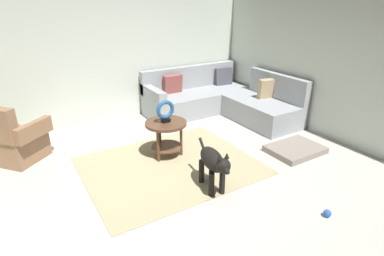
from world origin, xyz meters
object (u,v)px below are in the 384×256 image
object	(u,v)px
sectional_couch	(221,101)
dog_bed_mat	(295,149)
side_table	(166,130)
dog	(213,163)
torus_sculpture	(165,111)
dog_toy_ball	(327,213)
armchair	(14,140)

from	to	relation	value
sectional_couch	dog_bed_mat	distance (m)	1.95
side_table	dog	distance (m)	1.09
torus_sculpture	dog_bed_mat	xyz separation A→B (m)	(1.72, -0.92, -0.67)
side_table	dog_toy_ball	xyz separation A→B (m)	(0.83, -2.15, -0.38)
torus_sculpture	dog_toy_ball	size ratio (longest dim) A/B	3.92
armchair	dog	size ratio (longest dim) A/B	1.19
dog	sectional_couch	bearing A→B (deg)	-116.98
torus_sculpture	sectional_couch	bearing A→B (deg)	30.26
armchair	dog_bed_mat	xyz separation A→B (m)	(3.63, -1.91, -0.28)
armchair	dog_toy_ball	xyz separation A→B (m)	(2.74, -3.14, -0.28)
dog_bed_mat	dog	size ratio (longest dim) A/B	0.95
side_table	dog_toy_ball	size ratio (longest dim) A/B	7.22
sectional_couch	side_table	distance (m)	2.01
torus_sculpture	dog	xyz separation A→B (m)	(0.07, -1.09, -0.33)
dog_toy_ball	dog_bed_mat	bearing A→B (deg)	54.01
torus_sculpture	dog_bed_mat	size ratio (longest dim) A/B	0.41
armchair	dog_bed_mat	size ratio (longest dim) A/B	1.25
sectional_couch	dog_toy_ball	size ratio (longest dim) A/B	27.08
side_table	dog_bed_mat	distance (m)	1.99
dog_bed_mat	dog_toy_ball	world-z (taller)	dog_bed_mat
armchair	side_table	xyz separation A→B (m)	(1.91, -0.99, 0.09)
torus_sculpture	dog	world-z (taller)	torus_sculpture
dog	dog_toy_ball	xyz separation A→B (m)	(0.76, -1.06, -0.34)
dog	dog_toy_ball	size ratio (longest dim) A/B	10.12
dog_bed_mat	dog	world-z (taller)	dog
armchair	torus_sculpture	xyz separation A→B (m)	(1.91, -0.99, 0.39)
torus_sculpture	dog	size ratio (longest dim) A/B	0.39
dog	torus_sculpture	bearing A→B (deg)	-74.93
sectional_couch	torus_sculpture	bearing A→B (deg)	-149.74
sectional_couch	dog_bed_mat	size ratio (longest dim) A/B	2.81
sectional_couch	dog	xyz separation A→B (m)	(-1.67, -2.10, 0.09)
dog	dog_toy_ball	bearing A→B (deg)	137.05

